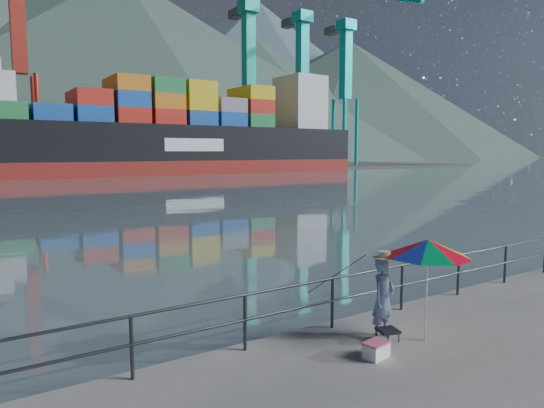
{
  "coord_description": "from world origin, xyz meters",
  "views": [
    {
      "loc": [
        -5.13,
        -5.42,
        3.49
      ],
      "look_at": [
        2.4,
        6.0,
        2.0
      ],
      "focal_mm": 32.0,
      "sensor_mm": 36.0,
      "label": 1
    }
  ],
  "objects_px": {
    "beach_umbrella": "(428,248)",
    "fisherman": "(383,298)",
    "cooler_bag": "(376,351)",
    "container_ship": "(191,137)"
  },
  "relations": [
    {
      "from": "fisherman",
      "to": "cooler_bag",
      "type": "bearing_deg",
      "value": -153.13
    },
    {
      "from": "fisherman",
      "to": "container_ship",
      "type": "height_order",
      "value": "container_ship"
    },
    {
      "from": "cooler_bag",
      "to": "container_ship",
      "type": "bearing_deg",
      "value": 58.55
    },
    {
      "from": "beach_umbrella",
      "to": "cooler_bag",
      "type": "distance_m",
      "value": 2.08
    },
    {
      "from": "container_ship",
      "to": "fisherman",
      "type": "bearing_deg",
      "value": -111.24
    },
    {
      "from": "beach_umbrella",
      "to": "cooler_bag",
      "type": "relative_size",
      "value": 4.42
    },
    {
      "from": "cooler_bag",
      "to": "container_ship",
      "type": "height_order",
      "value": "container_ship"
    },
    {
      "from": "beach_umbrella",
      "to": "fisherman",
      "type": "bearing_deg",
      "value": 134.42
    },
    {
      "from": "cooler_bag",
      "to": "container_ship",
      "type": "relative_size",
      "value": 0.01
    },
    {
      "from": "beach_umbrella",
      "to": "container_ship",
      "type": "height_order",
      "value": "container_ship"
    }
  ]
}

